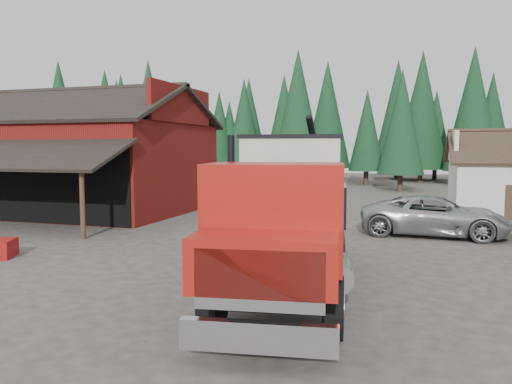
% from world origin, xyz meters
% --- Properties ---
extents(ground, '(120.00, 120.00, 0.00)m').
position_xyz_m(ground, '(0.00, 0.00, 0.00)').
color(ground, '#3F3632').
rests_on(ground, ground).
extents(red_barn, '(12.80, 13.63, 7.18)m').
position_xyz_m(red_barn, '(-11.00, 9.90, 2.69)').
color(red_barn, maroon).
rests_on(red_barn, ground).
extents(conifer_backdrop, '(76.00, 16.00, 16.00)m').
position_xyz_m(conifer_backdrop, '(0.00, 42.00, 0.00)').
color(conifer_backdrop, '#10321A').
rests_on(conifer_backdrop, ground).
extents(near_pine_a, '(4.40, 4.40, 11.40)m').
position_xyz_m(near_pine_a, '(-22.00, 28.00, 6.39)').
color(near_pine_a, '#382619').
rests_on(near_pine_a, ground).
extents(near_pine_b, '(3.96, 3.96, 10.40)m').
position_xyz_m(near_pine_b, '(6.00, 30.00, 5.89)').
color(near_pine_b, '#382619').
rests_on(near_pine_b, ground).
extents(near_pine_d, '(5.28, 5.28, 13.40)m').
position_xyz_m(near_pine_d, '(-4.00, 34.00, 7.39)').
color(near_pine_d, '#382619').
rests_on(near_pine_d, ground).
extents(feed_truck, '(4.18, 10.55, 4.63)m').
position_xyz_m(feed_truck, '(4.00, -2.27, 2.17)').
color(feed_truck, black).
rests_on(feed_truck, ground).
extents(silver_car, '(6.20, 3.16, 1.68)m').
position_xyz_m(silver_car, '(8.00, 7.14, 0.84)').
color(silver_car, '#A5A6AC').
rests_on(silver_car, ground).
extents(equip_box, '(1.09, 1.29, 0.60)m').
position_xyz_m(equip_box, '(-6.00, -1.66, 0.30)').
color(equip_box, maroon).
rests_on(equip_box, ground).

